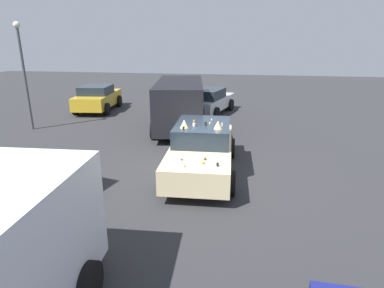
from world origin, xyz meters
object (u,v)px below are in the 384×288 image
(parked_sedan_far_left, at_px, (208,101))
(parked_sedan_near_left, at_px, (98,98))
(lot_lamp_post, at_px, (23,67))
(parked_van_behind_right, at_px, (180,103))
(art_car_decorated, at_px, (202,148))

(parked_sedan_far_left, height_order, parked_sedan_near_left, parked_sedan_near_left)
(lot_lamp_post, bearing_deg, parked_sedan_near_left, -15.26)
(parked_sedan_near_left, distance_m, lot_lamp_post, 5.00)
(parked_van_behind_right, distance_m, parked_sedan_far_left, 3.67)
(parked_sedan_near_left, xyz_separation_m, lot_lamp_post, (-4.40, 1.20, 2.06))
(art_car_decorated, relative_size, lot_lamp_post, 1.02)
(parked_sedan_far_left, bearing_deg, lot_lamp_post, 135.79)
(parked_van_behind_right, distance_m, parked_sedan_near_left, 6.44)
(art_car_decorated, bearing_deg, lot_lamp_post, -116.22)
(art_car_decorated, xyz_separation_m, parked_sedan_far_left, (8.31, 0.82, -0.04))
(parked_van_behind_right, height_order, parked_sedan_far_left, parked_van_behind_right)
(art_car_decorated, xyz_separation_m, parked_van_behind_right, (4.78, 1.67, 0.47))
(parked_sedan_far_left, bearing_deg, parked_van_behind_right, -179.21)
(parked_sedan_near_left, bearing_deg, parked_sedan_far_left, -93.90)
(parked_van_behind_right, relative_size, parked_sedan_near_left, 1.31)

